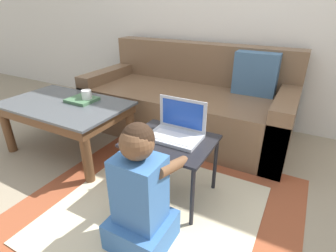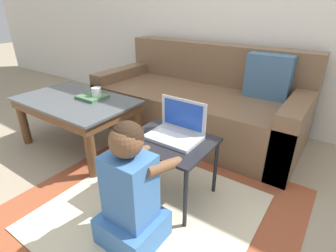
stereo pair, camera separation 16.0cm
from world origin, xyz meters
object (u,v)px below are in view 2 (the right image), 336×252
couch (200,103)px  computer_mouse (139,132)px  laptop_desk (170,147)px  laptop (176,132)px  cup_on_table (97,93)px  coffee_table (77,107)px  person_seated (131,194)px  book_on_table (92,97)px

couch → computer_mouse: bearing=-83.7°
laptop_desk → laptop: 0.10m
laptop → cup_on_table: laptop is taller
coffee_table → person_seated: person_seated is taller
couch → person_seated: bearing=-75.0°
coffee_table → couch: bearing=51.4°
cup_on_table → book_on_table: bearing=-160.5°
cup_on_table → book_on_table: cup_on_table is taller
person_seated → coffee_table: bearing=154.8°
couch → laptop_desk: (0.31, -0.96, 0.08)m
laptop_desk → coffee_table: bearing=174.7°
book_on_table → person_seated: bearing=-31.8°
cup_on_table → laptop: bearing=-10.2°
person_seated → book_on_table: (-0.96, 0.60, 0.14)m
coffee_table → computer_mouse: computer_mouse is taller
laptop → book_on_table: size_ratio=1.46×
computer_mouse → book_on_table: 0.75m
laptop_desk → computer_mouse: size_ratio=4.98×
couch → cup_on_table: bearing=-126.4°
person_seated → cup_on_table: size_ratio=7.38×
laptop_desk → person_seated: size_ratio=0.74×
laptop_desk → laptop: size_ratio=1.62×
laptop_desk → cup_on_table: bearing=166.6°
computer_mouse → person_seated: (0.25, -0.36, -0.12)m
laptop → computer_mouse: laptop is taller
couch → computer_mouse: couch is taller
cup_on_table → book_on_table: size_ratio=0.43×
laptop → book_on_table: 0.93m
couch → cup_on_table: (-0.55, -0.75, 0.20)m
coffee_table → computer_mouse: (0.80, -0.14, 0.06)m
person_seated → computer_mouse: bearing=125.2°
laptop_desk → person_seated: (0.05, -0.40, -0.06)m
coffee_table → person_seated: bearing=-25.2°
person_seated → cup_on_table: bearing=146.3°
laptop_desk → book_on_table: bearing=168.1°
person_seated → couch: bearing=105.0°
coffee_table → computer_mouse: 0.82m
book_on_table → laptop_desk: bearing=-11.9°
couch → person_seated: couch is taller
couch → coffee_table: size_ratio=1.90×
laptop → book_on_table: (-0.92, 0.14, -0.00)m
laptop → cup_on_table: (-0.88, 0.16, 0.03)m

